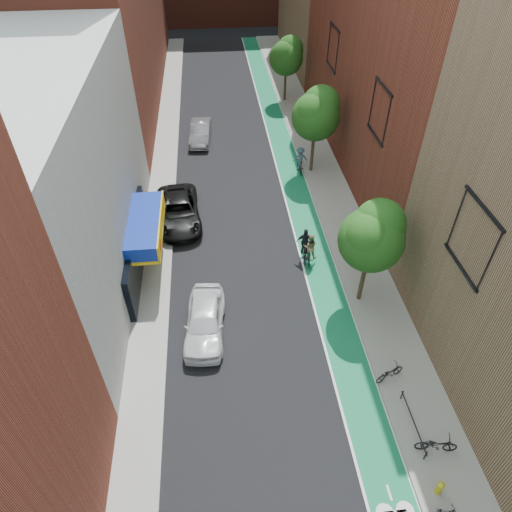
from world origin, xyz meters
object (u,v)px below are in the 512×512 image
object	(u,v)px
parked_car_black	(179,211)
fire_hydrant	(440,487)
cyclist_lane_near	(310,251)
parked_car_white	(205,321)
parked_car_silver	(200,132)
cyclist_lane_far	(300,161)
cyclist_lane_mid	(305,248)

from	to	relation	value
parked_car_black	fire_hydrant	world-z (taller)	parked_car_black
cyclist_lane_near	parked_car_black	bearing A→B (deg)	-20.92
parked_car_white	parked_car_silver	distance (m)	21.60
cyclist_lane_near	fire_hydrant	xyz separation A→B (m)	(2.42, -13.95, -0.37)
cyclist_lane_far	fire_hydrant	distance (m)	24.58
parked_car_black	parked_car_silver	bearing A→B (deg)	77.56
parked_car_silver	cyclist_lane_near	xyz separation A→B (m)	(6.42, -16.77, 0.14)
parked_car_white	cyclist_lane_mid	bearing A→B (deg)	45.06
parked_car_black	cyclist_lane_near	size ratio (longest dim) A/B	2.87
parked_car_silver	cyclist_lane_mid	bearing A→B (deg)	-64.14
parked_car_black	fire_hydrant	xyz separation A→B (m)	(10.44, -19.03, -0.28)
parked_car_white	parked_car_black	size ratio (longest dim) A/B	0.81
parked_car_silver	fire_hydrant	bearing A→B (deg)	-68.84
cyclist_lane_near	parked_car_white	bearing A→B (deg)	48.35
cyclist_lane_mid	parked_car_black	bearing A→B (deg)	-22.92
cyclist_lane_far	fire_hydrant	size ratio (longest dim) A/B	2.76
parked_car_white	fire_hydrant	distance (m)	12.72
cyclist_lane_mid	parked_car_white	bearing A→B (deg)	48.11
parked_car_white	parked_car_black	bearing A→B (deg)	104.01
parked_car_black	cyclist_lane_mid	distance (m)	9.10
parked_car_white	parked_car_silver	xyz separation A→B (m)	(0.03, 21.60, -0.05)
parked_car_white	cyclist_lane_far	world-z (taller)	cyclist_lane_far
parked_car_black	parked_car_silver	world-z (taller)	parked_car_black
cyclist_lane_far	parked_car_black	bearing A→B (deg)	29.02
parked_car_white	parked_car_black	xyz separation A→B (m)	(-1.57, 9.92, 0.00)
cyclist_lane_near	cyclist_lane_mid	distance (m)	0.47
parked_car_silver	cyclist_lane_near	distance (m)	17.95
parked_car_white	cyclist_lane_near	size ratio (longest dim) A/B	2.34
parked_car_black	cyclist_lane_near	distance (m)	9.49
parked_car_black	cyclist_lane_far	world-z (taller)	cyclist_lane_far
cyclist_lane_far	fire_hydrant	world-z (taller)	cyclist_lane_far
fire_hydrant	cyclist_lane_mid	bearing A→B (deg)	100.41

